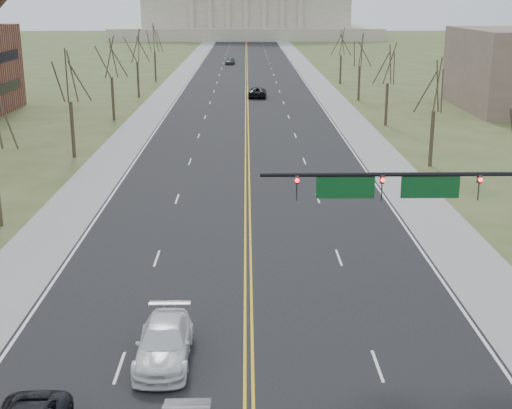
{
  "coord_description": "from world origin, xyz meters",
  "views": [
    {
      "loc": [
        -0.05,
        -14.7,
        13.76
      ],
      "look_at": [
        0.45,
        22.22,
        3.0
      ],
      "focal_mm": 50.0,
      "sensor_mm": 36.0,
      "label": 1
    }
  ],
  "objects_px": {
    "car_far_nb": "(257,92)",
    "car_far_sb": "(230,61)",
    "car_sb_inner_second": "(164,343)",
    "signal_mast": "(428,199)"
  },
  "relations": [
    {
      "from": "car_far_nb",
      "to": "car_far_sb",
      "type": "bearing_deg",
      "value": -81.18
    },
    {
      "from": "car_sb_inner_second",
      "to": "car_far_sb",
      "type": "height_order",
      "value": "car_sb_inner_second"
    },
    {
      "from": "signal_mast",
      "to": "car_far_sb",
      "type": "bearing_deg",
      "value": 94.96
    },
    {
      "from": "signal_mast",
      "to": "car_far_sb",
      "type": "xyz_separation_m",
      "value": [
        -10.93,
        125.98,
        -5.02
      ]
    },
    {
      "from": "car_far_nb",
      "to": "car_far_sb",
      "type": "distance_m",
      "value": 52.28
    },
    {
      "from": "signal_mast",
      "to": "car_sb_inner_second",
      "type": "xyz_separation_m",
      "value": [
        -10.75,
        -2.94,
        -5.01
      ]
    },
    {
      "from": "car_sb_inner_second",
      "to": "signal_mast",
      "type": "bearing_deg",
      "value": 15.09
    },
    {
      "from": "car_far_nb",
      "to": "car_sb_inner_second",
      "type": "bearing_deg",
      "value": 89.7
    },
    {
      "from": "car_far_nb",
      "to": "car_far_sb",
      "type": "height_order",
      "value": "car_far_nb"
    },
    {
      "from": "car_sb_inner_second",
      "to": "car_far_sb",
      "type": "xyz_separation_m",
      "value": [
        -0.18,
        128.92,
        -0.01
      ]
    }
  ]
}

